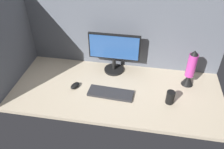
# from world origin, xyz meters

# --- Properties ---
(ground_plane) EXTENTS (1.80, 0.80, 0.03)m
(ground_plane) POSITION_xyz_m (0.00, 0.00, -0.01)
(ground_plane) COLOR tan
(cubicle_wall_back) EXTENTS (1.80, 0.05, 0.74)m
(cubicle_wall_back) POSITION_xyz_m (0.00, 0.38, 0.37)
(cubicle_wall_back) COLOR #565B66
(cubicle_wall_back) RESTS_ON ground_plane
(cubicle_wall_side) EXTENTS (0.05, 0.80, 0.74)m
(cubicle_wall_side) POSITION_xyz_m (-0.88, 0.00, 0.37)
(cubicle_wall_side) COLOR #565B66
(cubicle_wall_side) RESTS_ON ground_plane
(monitor) EXTENTS (0.46, 0.18, 0.37)m
(monitor) POSITION_xyz_m (-0.04, 0.25, 0.21)
(monitor) COLOR black
(monitor) RESTS_ON ground_plane
(keyboard) EXTENTS (0.38, 0.15, 0.02)m
(keyboard) POSITION_xyz_m (-0.01, -0.08, 0.01)
(keyboard) COLOR #262628
(keyboard) RESTS_ON ground_plane
(mouse) EXTENTS (0.09, 0.11, 0.03)m
(mouse) POSITION_xyz_m (-0.33, -0.05, 0.02)
(mouse) COLOR black
(mouse) RESTS_ON ground_plane
(mug_black_travel) EXTENTS (0.07, 0.07, 0.11)m
(mug_black_travel) POSITION_xyz_m (0.46, -0.10, 0.05)
(mug_black_travel) COLOR black
(mug_black_travel) RESTS_ON ground_plane
(lava_lamp) EXTENTS (0.10, 0.10, 0.34)m
(lava_lamp) POSITION_xyz_m (0.62, 0.16, 0.14)
(lava_lamp) COLOR black
(lava_lamp) RESTS_ON ground_plane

